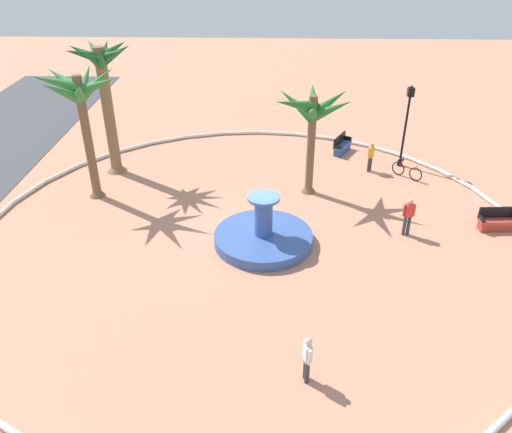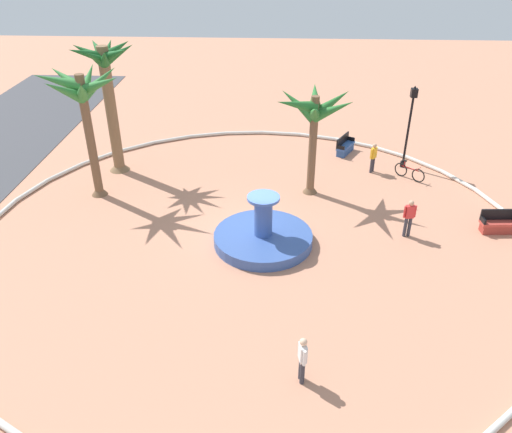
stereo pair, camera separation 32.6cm
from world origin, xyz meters
name	(u,v)px [view 1 (the left image)]	position (x,y,z in m)	size (l,w,h in m)	color
ground_plane	(253,234)	(0.00, 0.00, 0.00)	(80.00, 80.00, 0.00)	tan
plaza_curb	(253,232)	(0.00, 0.00, 0.10)	(23.27, 23.27, 0.20)	silver
fountain	(263,237)	(-0.65, -0.45, 0.31)	(4.04, 4.04, 2.19)	#38569E
palm_tree_near_fountain	(104,81)	(6.01, 7.40, 4.80)	(3.13, 3.19, 6.66)	brown
palm_tree_by_curb	(313,115)	(3.97, -2.56, 3.88)	(3.90, 3.71, 5.06)	brown
palm_tree_mid_plaza	(80,101)	(3.23, 7.65, 4.70)	(3.71, 3.95, 6.09)	brown
bench_east	(497,222)	(0.73, -10.42, 0.35)	(0.61, 1.63, 1.00)	#B73D33
bench_west	(342,147)	(8.83, -4.73, 0.35)	(1.65, 1.20, 1.00)	#335BA8
lamppost	(406,120)	(7.15, -7.67, 2.58)	(0.32, 0.32, 4.41)	black
bicycle_red_frame	(407,171)	(5.67, -7.68, 0.38)	(1.21, 1.30, 0.94)	black
person_cyclist_helmet	(371,155)	(6.41, -5.91, 0.89)	(0.44, 0.37, 1.59)	#33333D
person_cyclist_photo	(408,215)	(0.20, -6.45, 0.95)	(0.25, 0.53, 1.69)	#33333D
person_pedestrian_stroll	(307,357)	(-7.80, -1.82, 0.91)	(0.52, 0.26, 1.63)	#33333D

